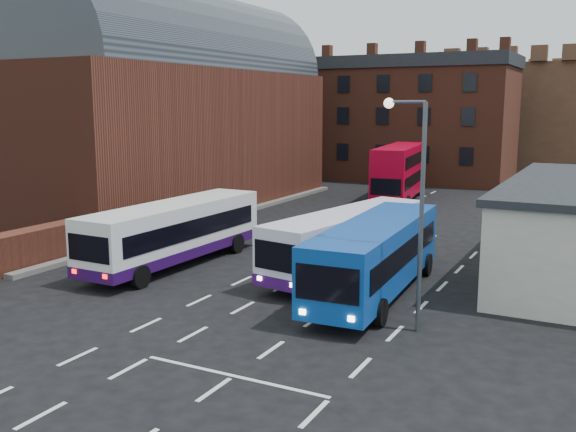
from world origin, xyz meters
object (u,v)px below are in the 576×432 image
at_px(bus_white_inbound, 348,237).
at_px(street_lamp, 415,193).
at_px(bus_blue, 376,252).
at_px(bus_white_outbound, 175,229).
at_px(bus_red_double, 400,172).

height_order(bus_white_inbound, street_lamp, street_lamp).
distance_m(bus_blue, street_lamp, 5.02).
xyz_separation_m(bus_white_outbound, bus_red_double, (3.23, 24.73, 0.57)).
distance_m(bus_white_inbound, bus_red_double, 22.96).
height_order(bus_white_outbound, street_lamp, street_lamp).
bearing_deg(street_lamp, bus_red_double, 108.45).
xyz_separation_m(bus_white_inbound, bus_blue, (2.26, -2.57, 0.08)).
bearing_deg(street_lamp, bus_white_inbound, 128.95).
relative_size(bus_white_inbound, street_lamp, 1.37).
relative_size(bus_white_outbound, bus_white_inbound, 1.03).
distance_m(bus_blue, bus_red_double, 25.99).
relative_size(bus_white_outbound, street_lamp, 1.41).
bearing_deg(bus_red_double, bus_white_outbound, 75.09).
bearing_deg(bus_white_outbound, street_lamp, -14.50).
relative_size(bus_blue, bus_red_double, 0.99).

